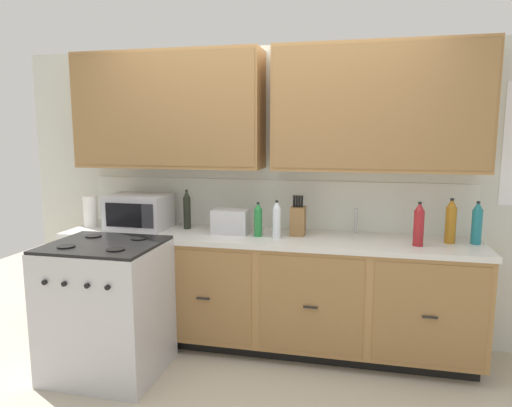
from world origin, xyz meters
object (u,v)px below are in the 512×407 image
at_px(bottle_teal, 477,223).
at_px(bottle_green, 258,220).
at_px(bottle_dark, 187,210).
at_px(toaster, 231,221).
at_px(paper_towel_roll, 91,211).
at_px(bottle_amber, 451,221).
at_px(microwave, 139,212).
at_px(bottle_red, 419,225).
at_px(stove_range, 107,308).
at_px(bottle_clear, 277,220).
at_px(knife_block, 298,220).

bearing_deg(bottle_teal, bottle_green, -176.48).
height_order(bottle_teal, bottle_dark, bottle_dark).
height_order(toaster, paper_towel_roll, paper_towel_roll).
height_order(bottle_teal, bottle_amber, bottle_amber).
distance_m(microwave, bottle_teal, 2.59).
relative_size(bottle_red, bottle_amber, 0.96).
relative_size(stove_range, bottle_clear, 3.32).
xyz_separation_m(stove_range, bottle_amber, (2.34, 0.67, 0.59)).
distance_m(microwave, toaster, 0.79).
bearing_deg(knife_block, bottle_green, -159.56).
xyz_separation_m(stove_range, bottle_dark, (0.33, 0.73, 0.59)).
relative_size(microwave, bottle_dark, 1.48).
relative_size(stove_range, toaster, 3.39).
bearing_deg(microwave, bottle_green, -4.09).
relative_size(bottle_dark, bottle_clear, 1.13).
bearing_deg(bottle_amber, bottle_green, -176.40).
bearing_deg(paper_towel_roll, bottle_dark, 5.69).
bearing_deg(bottle_clear, bottle_red, -1.23).
height_order(bottle_teal, bottle_clear, bottle_teal).
height_order(knife_block, paper_towel_roll, knife_block).
xyz_separation_m(bottle_clear, bottle_green, (-0.15, 0.03, -0.01)).
relative_size(stove_range, bottle_red, 3.06).
xyz_separation_m(knife_block, bottle_teal, (1.27, -0.01, 0.03)).
height_order(bottle_red, bottle_dark, bottle_dark).
height_order(toaster, bottle_green, bottle_green).
height_order(bottle_teal, bottle_green, bottle_teal).
relative_size(toaster, bottle_red, 0.90).
xyz_separation_m(paper_towel_roll, bottle_amber, (2.85, 0.02, 0.03)).
height_order(microwave, paper_towel_roll, microwave).
height_order(knife_block, bottle_clear, knife_block).
bearing_deg(bottle_teal, stove_range, -164.92).
xyz_separation_m(knife_block, bottle_amber, (1.10, -0.02, 0.04)).
height_order(stove_range, bottle_teal, bottle_teal).
distance_m(microwave, bottle_amber, 2.41).
bearing_deg(bottle_clear, bottle_amber, 5.25).
bearing_deg(toaster, bottle_teal, 1.42).
bearing_deg(bottle_teal, bottle_amber, -177.08).
relative_size(paper_towel_roll, bottle_red, 0.84).
distance_m(paper_towel_roll, bottle_amber, 2.85).
bearing_deg(bottle_teal, microwave, -179.49).
distance_m(bottle_red, bottle_amber, 0.27).
distance_m(bottle_clear, bottle_amber, 1.24).
bearing_deg(microwave, bottle_clear, -4.88).
bearing_deg(paper_towel_roll, bottle_amber, 0.47).
xyz_separation_m(microwave, bottle_amber, (2.41, 0.01, 0.02)).
relative_size(knife_block, paper_towel_roll, 1.19).
xyz_separation_m(stove_range, microwave, (-0.07, 0.66, 0.58)).
bearing_deg(knife_block, bottle_red, -10.26).
distance_m(bottle_clear, bottle_green, 0.15).
distance_m(bottle_teal, bottle_amber, 0.18).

